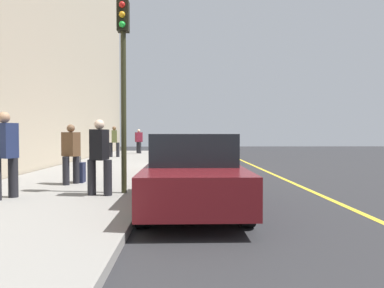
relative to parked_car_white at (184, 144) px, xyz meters
name	(u,v)px	position (x,y,z in m)	size (l,w,h in m)	color
ground_plane	(187,169)	(10.73, 0.11, -0.76)	(56.00, 56.00, 0.00)	#28282B
sidewalk	(109,168)	(10.73, -3.19, -0.68)	(28.00, 4.60, 0.15)	gray
lane_stripe_centre	(262,169)	(10.73, 3.31, -0.75)	(28.00, 0.14, 0.01)	gold
snow_bank_curb	(169,171)	(12.53, -0.59, -0.65)	(6.25, 0.56, 0.22)	white
parked_car_white	(184,144)	(0.00, 0.00, 0.00)	(4.60, 2.02, 1.51)	black
parked_car_black	(187,148)	(6.52, 0.16, 0.00)	(4.61, 1.96, 1.51)	black
parked_car_red	(186,154)	(12.52, 0.02, 0.00)	(4.65, 1.92, 1.51)	black
parked_car_maroon	(192,171)	(18.58, 0.10, 0.00)	(4.69, 1.91, 1.51)	black
pedestrian_navy_coat	(4,152)	(18.31, -3.83, 0.37)	(0.56, 0.58, 1.83)	black
pedestrian_brown_coat	(71,152)	(16.16, -3.12, 0.26)	(0.49, 0.52, 1.62)	black
pedestrian_black_coat	(100,155)	(17.94, -1.94, 0.29)	(0.49, 0.55, 1.68)	black
pedestrian_olive_coat	(114,141)	(4.66, -4.14, 0.37)	(0.54, 0.60, 1.83)	black
pedestrian_burgundy_coat	(139,140)	(0.66, -3.18, 0.30)	(0.51, 0.54, 1.71)	black
traffic_light_pole	(123,64)	(17.63, -1.45, 2.36)	(0.35, 0.26, 4.40)	#2D2D19
rolling_suitcase	(80,172)	(15.80, -2.97, -0.32)	(0.34, 0.22, 0.92)	#191E38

